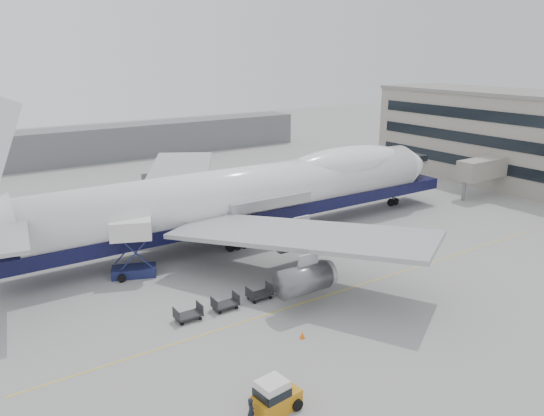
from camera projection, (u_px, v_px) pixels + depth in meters
ground at (308, 269)px, 55.89m from camera, size 260.00×260.00×0.00m
apron_line at (346, 289)px, 51.11m from camera, size 60.00×0.15×0.01m
hangar at (55, 148)px, 105.38m from camera, size 110.00×8.00×7.00m
airliner at (253, 192)px, 64.19m from camera, size 67.00×55.30×19.98m
catering_truck at (132, 244)px, 53.25m from camera, size 4.87×4.10×5.97m
baggage_tug at (274, 397)px, 33.62m from camera, size 3.29×2.00×2.29m
ground_worker at (251, 411)px, 32.51m from camera, size 0.48×0.69×1.82m
traffic_cone at (302, 335)px, 42.38m from camera, size 0.41×0.41×0.61m
dolly_0 at (188, 314)px, 45.16m from camera, size 2.30×1.35×1.30m
dolly_1 at (225, 304)px, 47.08m from camera, size 2.30×1.35×1.30m
dolly_2 at (259, 294)px, 48.99m from camera, size 2.30×1.35×1.30m
dolly_3 at (291, 285)px, 50.91m from camera, size 2.30×1.35×1.30m
dolly_4 at (320, 276)px, 52.82m from camera, size 2.30×1.35×1.30m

